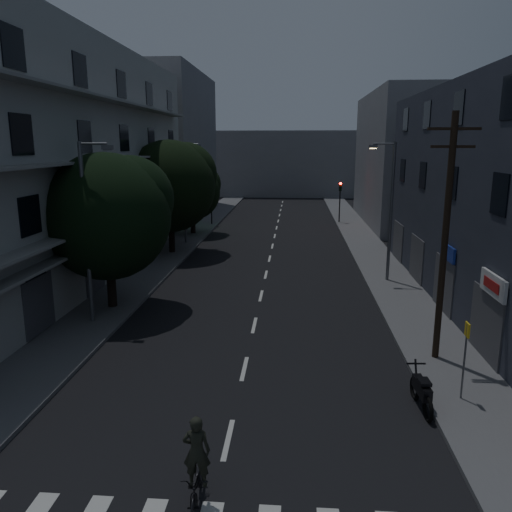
# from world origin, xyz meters

# --- Properties ---
(ground) EXTENTS (160.00, 160.00, 0.00)m
(ground) POSITION_xyz_m (0.00, 25.00, 0.00)
(ground) COLOR black
(ground) RESTS_ON ground
(sidewalk_left) EXTENTS (3.00, 90.00, 0.15)m
(sidewalk_left) POSITION_xyz_m (-7.50, 25.00, 0.07)
(sidewalk_left) COLOR #565659
(sidewalk_left) RESTS_ON ground
(sidewalk_right) EXTENTS (3.00, 90.00, 0.15)m
(sidewalk_right) POSITION_xyz_m (7.50, 25.00, 0.07)
(sidewalk_right) COLOR #565659
(sidewalk_right) RESTS_ON ground
(lane_markings) EXTENTS (0.15, 60.50, 0.01)m
(lane_markings) POSITION_xyz_m (0.00, 31.25, 0.01)
(lane_markings) COLOR beige
(lane_markings) RESTS_ON ground
(building_left) EXTENTS (7.00, 36.00, 14.00)m
(building_left) POSITION_xyz_m (-11.98, 18.00, 6.99)
(building_left) COLOR #A4A5A0
(building_left) RESTS_ON ground
(building_far_left) EXTENTS (6.00, 20.00, 16.00)m
(building_far_left) POSITION_xyz_m (-12.00, 48.00, 8.00)
(building_far_left) COLOR slate
(building_far_left) RESTS_ON ground
(building_far_right) EXTENTS (6.00, 20.00, 13.00)m
(building_far_right) POSITION_xyz_m (12.00, 42.00, 6.50)
(building_far_right) COLOR slate
(building_far_right) RESTS_ON ground
(building_far_end) EXTENTS (24.00, 8.00, 10.00)m
(building_far_end) POSITION_xyz_m (0.00, 70.00, 5.00)
(building_far_end) COLOR slate
(building_far_end) RESTS_ON ground
(tree_near) EXTENTS (6.11, 6.11, 7.54)m
(tree_near) POSITION_xyz_m (-7.17, 12.83, 4.87)
(tree_near) COLOR black
(tree_near) RESTS_ON sidewalk_left
(tree_mid) EXTENTS (6.68, 6.68, 8.22)m
(tree_mid) POSITION_xyz_m (-7.29, 25.64, 5.28)
(tree_mid) COLOR black
(tree_mid) RESTS_ON sidewalk_left
(tree_far) EXTENTS (5.03, 5.03, 6.22)m
(tree_far) POSITION_xyz_m (-7.39, 33.88, 4.04)
(tree_far) COLOR black
(tree_far) RESTS_ON sidewalk_left
(traffic_signal_far_right) EXTENTS (0.28, 0.37, 4.10)m
(traffic_signal_far_right) POSITION_xyz_m (6.34, 41.22, 3.10)
(traffic_signal_far_right) COLOR black
(traffic_signal_far_right) RESTS_ON sidewalk_right
(traffic_signal_far_left) EXTENTS (0.28, 0.37, 4.10)m
(traffic_signal_far_left) POSITION_xyz_m (-6.60, 39.03, 3.10)
(traffic_signal_far_left) COLOR black
(traffic_signal_far_left) RESTS_ON sidewalk_left
(street_lamp_left_near) EXTENTS (1.51, 0.25, 8.00)m
(street_lamp_left_near) POSITION_xyz_m (-7.26, 10.60, 4.60)
(street_lamp_left_near) COLOR slate
(street_lamp_left_near) RESTS_ON sidewalk_left
(street_lamp_right) EXTENTS (1.51, 0.25, 8.00)m
(street_lamp_right) POSITION_xyz_m (7.18, 18.84, 4.60)
(street_lamp_right) COLOR #5C5E64
(street_lamp_right) RESTS_ON sidewalk_right
(street_lamp_left_far) EXTENTS (1.51, 0.25, 8.00)m
(street_lamp_left_far) POSITION_xyz_m (-7.01, 29.30, 4.60)
(street_lamp_left_far) COLOR #575A5F
(street_lamp_left_far) RESTS_ON sidewalk_left
(utility_pole) EXTENTS (1.80, 0.24, 9.00)m
(utility_pole) POSITION_xyz_m (7.16, 7.80, 4.87)
(utility_pole) COLOR black
(utility_pole) RESTS_ON sidewalk_right
(bus_stop_sign) EXTENTS (0.06, 0.35, 2.52)m
(bus_stop_sign) POSITION_xyz_m (7.11, 4.61, 1.89)
(bus_stop_sign) COLOR #595B60
(bus_stop_sign) RESTS_ON sidewalk_right
(motorcycle) EXTENTS (0.61, 2.11, 1.35)m
(motorcycle) POSITION_xyz_m (5.75, 4.15, 0.53)
(motorcycle) COLOR black
(motorcycle) RESTS_ON ground
(cyclist) EXTENTS (0.69, 1.74, 2.17)m
(cyclist) POSITION_xyz_m (-0.36, -0.51, 0.73)
(cyclist) COLOR black
(cyclist) RESTS_ON ground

